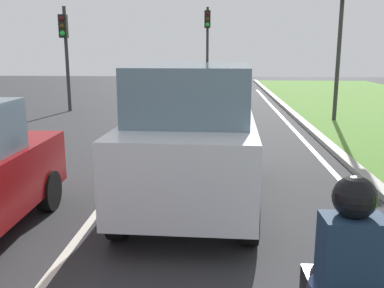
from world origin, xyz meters
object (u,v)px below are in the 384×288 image
Objects in this scene: traffic_light_overhead_left at (65,42)px; traffic_light_far_median at (207,36)px; traffic_light_near_right at (342,18)px; car_suv_ahead at (193,134)px; rider_person at (349,257)px.

traffic_light_overhead_left is 0.89× the size of traffic_light_far_median.
traffic_light_near_right is 1.23× the size of traffic_light_overhead_left.
traffic_light_near_right is 10.57m from traffic_light_overhead_left.
car_suv_ahead reaches higher than rider_person.
car_suv_ahead is 17.13m from traffic_light_far_median.
car_suv_ahead is at bearing -89.11° from traffic_light_far_median.
traffic_light_far_median is (5.56, 6.42, 0.43)m from traffic_light_overhead_left.
traffic_light_overhead_left reaches higher than car_suv_ahead.
traffic_light_near_right reaches higher than rider_person.
traffic_light_near_right is 1.09× the size of traffic_light_far_median.
traffic_light_far_median reaches higher than rider_person.
traffic_light_far_median is at bearing 119.18° from traffic_light_near_right.
rider_person is at bearing -71.64° from car_suv_ahead.
car_suv_ahead is 0.96× the size of traffic_light_far_median.
rider_person is 21.37m from traffic_light_far_median.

